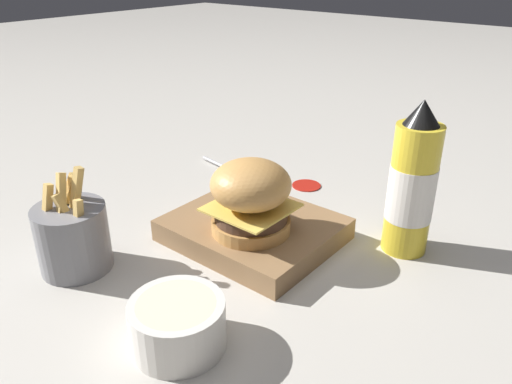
{
  "coord_description": "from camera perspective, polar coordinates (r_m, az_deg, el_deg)",
  "views": [
    {
      "loc": [
        0.44,
        -0.47,
        0.41
      ],
      "look_at": [
        0.0,
        0.06,
        0.09
      ],
      "focal_mm": 35.0,
      "sensor_mm": 36.0,
      "label": 1
    }
  ],
  "objects": [
    {
      "name": "burger",
      "position": [
        0.73,
        -0.59,
        -0.53
      ],
      "size": [
        0.12,
        0.12,
        0.11
      ],
      "color": "tan",
      "rests_on": "serving_board"
    },
    {
      "name": "ketchup_bottle",
      "position": [
        0.76,
        17.39,
        0.66
      ],
      "size": [
        0.07,
        0.07,
        0.24
      ],
      "color": "yellow",
      "rests_on": "ground_plane"
    },
    {
      "name": "ground_plane",
      "position": [
        0.76,
        -3.28,
        -7.26
      ],
      "size": [
        6.0,
        6.0,
        0.0
      ],
      "primitive_type": "plane",
      "color": "#B7B2A8"
    },
    {
      "name": "spoon",
      "position": [
        1.03,
        -2.28,
        2.24
      ],
      "size": [
        0.16,
        0.04,
        0.01
      ],
      "rotation": [
        0.0,
        0.0,
        6.12
      ],
      "color": "#B2B2B7",
      "rests_on": "ground_plane"
    },
    {
      "name": "side_bowl",
      "position": [
        0.6,
        -8.95,
        -14.6
      ],
      "size": [
        0.11,
        0.11,
        0.06
      ],
      "color": "silver",
      "rests_on": "ground_plane"
    },
    {
      "name": "ketchup_puddle",
      "position": [
        0.99,
        5.78,
        0.79
      ],
      "size": [
        0.06,
        0.06,
        0.0
      ],
      "color": "#B21E14",
      "rests_on": "ground_plane"
    },
    {
      "name": "fries_basket",
      "position": [
        0.76,
        -20.21,
        -4.79
      ],
      "size": [
        0.1,
        0.1,
        0.16
      ],
      "color": "slate",
      "rests_on": "ground_plane"
    },
    {
      "name": "serving_board",
      "position": [
        0.79,
        0.0,
        -4.41
      ],
      "size": [
        0.25,
        0.21,
        0.04
      ],
      "color": "olive",
      "rests_on": "ground_plane"
    }
  ]
}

